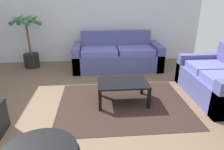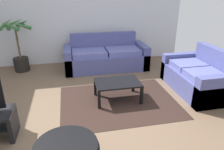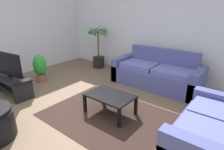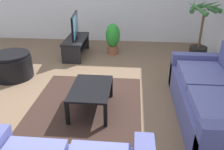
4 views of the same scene
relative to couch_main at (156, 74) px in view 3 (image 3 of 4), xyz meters
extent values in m
plane|color=brown|center=(-0.63, -2.28, -0.30)|extent=(6.60, 6.60, 0.00)
cube|color=silver|center=(-0.63, 0.72, 1.05)|extent=(6.00, 0.06, 2.70)
cube|color=#4C518C|center=(0.00, -0.03, -0.09)|extent=(2.17, 0.90, 0.42)
cube|color=#4C518C|center=(0.00, 0.34, 0.36)|extent=(1.81, 0.16, 0.48)
cube|color=#4C518C|center=(-0.99, -0.03, 0.01)|extent=(0.18, 0.90, 0.62)
cube|color=#4C518C|center=(0.99, -0.03, 0.01)|extent=(0.18, 0.90, 0.62)
cube|color=#5D63A4|center=(-0.45, -0.08, 0.18)|extent=(0.86, 0.66, 0.12)
cube|color=#5D63A4|center=(0.45, -0.08, 0.18)|extent=(0.86, 0.66, 0.12)
cube|color=#4C518C|center=(1.62, -1.72, -0.09)|extent=(0.90, 1.56, 0.42)
cube|color=#4C518C|center=(1.62, -1.03, 0.01)|extent=(0.90, 0.18, 0.62)
cube|color=#5D63A4|center=(1.57, -2.02, 0.18)|extent=(0.66, 0.56, 0.12)
cube|color=#5D63A4|center=(1.57, -1.42, 0.18)|extent=(0.66, 0.56, 0.12)
cube|color=black|center=(-2.36, -2.50, 0.10)|extent=(1.10, 0.45, 0.04)
cube|color=black|center=(-2.36, -2.50, -0.11)|extent=(1.02, 0.39, 0.03)
cube|color=black|center=(-2.88, -2.50, -0.09)|extent=(0.06, 0.41, 0.42)
cube|color=black|center=(-1.84, -2.50, -0.09)|extent=(0.06, 0.41, 0.42)
cube|color=black|center=(-2.36, -2.50, 0.42)|extent=(0.92, 0.14, 0.52)
cube|color=teal|center=(-2.36, -2.48, 0.42)|extent=(0.87, 0.11, 0.47)
cylinder|color=black|center=(-2.36, -2.50, 0.14)|extent=(0.10, 0.10, 0.04)
cube|color=black|center=(-0.09, -1.76, 0.06)|extent=(0.85, 0.57, 0.03)
cube|color=black|center=(-0.49, -2.02, -0.13)|extent=(0.05, 0.05, 0.35)
cube|color=black|center=(0.31, -2.02, -0.13)|extent=(0.05, 0.05, 0.35)
cube|color=black|center=(-0.49, -1.50, -0.13)|extent=(0.05, 0.05, 0.35)
cube|color=black|center=(0.31, -1.50, -0.13)|extent=(0.05, 0.05, 0.35)
cube|color=black|center=(-0.09, -1.86, -0.30)|extent=(2.20, 1.70, 0.01)
cylinder|color=black|center=(-2.20, 0.27, -0.13)|extent=(0.38, 0.38, 0.35)
cylinder|color=brown|center=(-2.20, 0.27, 0.45)|extent=(0.05, 0.05, 0.81)
cone|color=#366B36|center=(-2.01, 0.29, 0.91)|extent=(0.15, 0.39, 0.23)
cone|color=#366B36|center=(-2.04, 0.43, 0.91)|extent=(0.40, 0.39, 0.26)
cone|color=#366B36|center=(-2.26, 0.48, 0.91)|extent=(0.47, 0.22, 0.26)
cone|color=#366B36|center=(-2.43, 0.38, 0.91)|extent=(0.31, 0.50, 0.28)
cone|color=#366B36|center=(-2.36, 0.19, 0.91)|extent=(0.25, 0.39, 0.23)
cone|color=#366B36|center=(-2.27, 0.05, 0.91)|extent=(0.47, 0.23, 0.26)
cone|color=#366B36|center=(-2.02, 0.07, 0.91)|extent=(0.47, 0.42, 0.28)
cylinder|color=brown|center=(-2.55, -1.65, -0.20)|extent=(0.26, 0.26, 0.20)
ellipsoid|color=#288C2C|center=(-2.55, -1.65, 0.15)|extent=(0.34, 0.34, 0.57)
camera|label=1|loc=(-0.54, -4.88, 1.45)|focal=32.29mm
camera|label=2|loc=(-0.96, -5.32, 1.76)|focal=33.88mm
camera|label=3|loc=(1.82, -4.14, 1.58)|focal=29.63mm
camera|label=4|loc=(2.98, -1.16, 1.75)|focal=38.65mm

